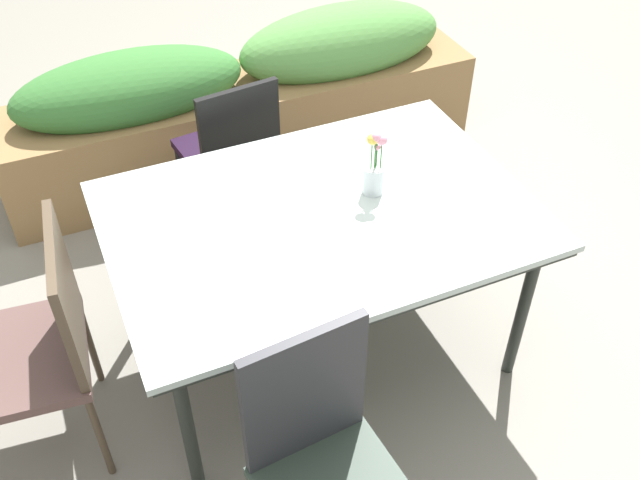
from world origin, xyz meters
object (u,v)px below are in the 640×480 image
at_px(flower_vase, 374,170).
at_px(planter_box, 245,100).
at_px(dining_table, 320,223).
at_px(chair_far_side, 232,149).
at_px(chair_end_left, 34,341).
at_px(chair_near_left, 323,460).

distance_m(flower_vase, planter_box, 1.50).
bearing_deg(planter_box, dining_table, -97.46).
xyz_separation_m(chair_far_side, chair_end_left, (-0.99, -0.86, 0.02)).
distance_m(chair_near_left, flower_vase, 1.09).
bearing_deg(chair_far_side, chair_near_left, -106.50).
bearing_deg(chair_end_left, chair_far_side, -43.42).
relative_size(chair_near_left, chair_end_left, 1.05).
height_order(chair_far_side, planter_box, chair_far_side).
bearing_deg(dining_table, flower_vase, 8.02).
xyz_separation_m(chair_end_left, flower_vase, (1.31, 0.04, 0.31)).
relative_size(chair_far_side, chair_end_left, 0.95).
relative_size(dining_table, planter_box, 0.59).
height_order(dining_table, chair_near_left, chair_near_left).
relative_size(chair_far_side, chair_near_left, 0.90).
distance_m(dining_table, chair_end_left, 1.08).
distance_m(chair_near_left, planter_box, 2.37).
xyz_separation_m(chair_end_left, planter_box, (1.26, 1.47, -0.15)).
bearing_deg(planter_box, flower_vase, -88.24).
distance_m(dining_table, chair_far_side, 0.87).
bearing_deg(chair_near_left, chair_end_left, -54.52).
xyz_separation_m(chair_far_side, flower_vase, (0.31, -0.81, 0.33)).
bearing_deg(planter_box, chair_far_side, -113.78).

